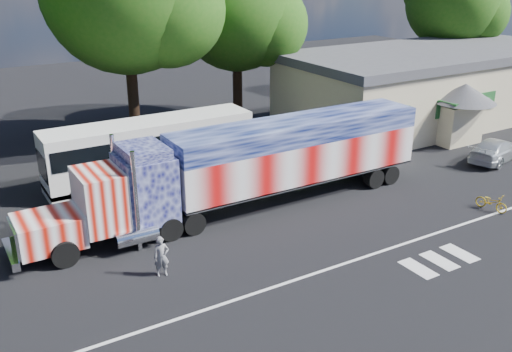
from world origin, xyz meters
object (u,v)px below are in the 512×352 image
parked_car (496,150)px  semi_truck (253,164)px  woman (161,257)px  bicycle (491,202)px  coach_bus (151,149)px  tree_far_ne (455,2)px  tree_ne_a (239,12)px

parked_car → semi_truck: bearing=69.0°
woman → bicycle: woman is taller
coach_bus → bicycle: 17.68m
coach_bus → tree_far_ne: bearing=12.2°
bicycle → tree_ne_a: bearing=84.9°
parked_car → woman: bearing=80.1°
bicycle → tree_ne_a: 22.06m
semi_truck → parked_car: bearing=-5.8°
coach_bus → tree_ne_a: 14.49m
woman → tree_ne_a: bearing=63.3°
parked_car → tree_ne_a: bearing=13.0°
tree_ne_a → coach_bus: bearing=-141.1°
woman → tree_far_ne: tree_far_ne is taller
tree_far_ne → woman: bearing=-154.2°
semi_truck → bicycle: bearing=-32.6°
tree_far_ne → bicycle: bearing=-133.4°
coach_bus → bicycle: coach_bus is taller
parked_car → bicycle: 7.78m
semi_truck → bicycle: (9.72, -6.23, -1.84)m
semi_truck → tree_ne_a: tree_ne_a is taller
semi_truck → coach_bus: (-2.82, 6.17, -0.54)m
tree_ne_a → tree_far_ne: bearing=-4.7°
semi_truck → tree_far_ne: size_ratio=1.73×
semi_truck → tree_far_ne: tree_far_ne is taller
woman → parked_car: bearing=15.8°
semi_truck → tree_ne_a: 17.13m
coach_bus → tree_far_ne: tree_far_ne is taller
parked_car → bicycle: bearing=111.2°
semi_truck → bicycle: size_ratio=12.96×
parked_car → bicycle: parked_car is taller
bicycle → coach_bus: bearing=123.8°
tree_far_ne → tree_ne_a: 20.31m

